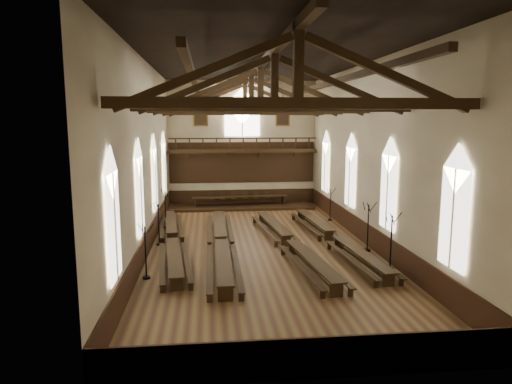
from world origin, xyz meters
TOP-DOWN VIEW (x-y plane):
  - ground at (0.00, 0.00)m, footprint 26.00×26.00m
  - room_walls at (0.00, 0.00)m, footprint 26.00×26.00m
  - wainscot_band at (0.00, 0.00)m, footprint 12.00×26.00m
  - side_windows at (-0.00, -0.00)m, footprint 11.85×19.80m
  - end_window at (0.00, 12.90)m, footprint 2.80×0.12m
  - minstrels_gallery at (0.00, 12.66)m, footprint 11.80×1.24m
  - portraits at (0.00, 12.90)m, footprint 7.75×0.09m
  - roof_trusses at (0.00, -0.00)m, footprint 11.70×25.70m
  - refectory_row_a at (-4.82, 0.41)m, footprint 2.01×13.85m
  - refectory_row_b at (-2.16, -0.61)m, footprint 1.53×14.28m
  - refectory_row_c at (1.48, -0.82)m, footprint 2.04×14.02m
  - refectory_row_d at (4.11, -0.01)m, footprint 1.85×13.82m
  - dais at (-0.30, 11.40)m, footprint 11.40×3.04m
  - high_table at (-0.30, 11.40)m, footprint 7.61×1.39m
  - high_chairs at (-0.30, 12.14)m, footprint 4.95×0.46m
  - candelabrum_left_near at (-5.55, -4.49)m, footprint 0.74×0.72m
  - candelabrum_left_mid at (-5.55, 0.97)m, footprint 0.71×0.74m
  - candelabrum_left_far at (-5.55, 5.08)m, footprint 0.71×0.77m
  - candelabrum_right_near at (5.55, -4.46)m, footprint 0.78×0.82m
  - candelabrum_right_mid at (5.55, -1.40)m, footprint 0.76×0.80m
  - candelabrum_right_far at (5.55, 6.08)m, footprint 0.67×0.69m

SIDE VIEW (x-z plane):
  - ground at x=0.00m, z-range 0.00..0.00m
  - dais at x=-0.30m, z-range 0.00..0.20m
  - refectory_row_d at x=4.11m, z-range 0.16..0.83m
  - refectory_row_a at x=-4.82m, z-range 0.16..0.84m
  - refectory_row_c at x=1.48m, z-range 0.16..0.86m
  - refectory_row_b at x=-2.16m, z-range 0.17..0.91m
  - wainscot_band at x=0.00m, z-range 0.00..1.20m
  - candelabrum_right_far at x=5.55m, z-range -0.45..1.84m
  - high_chairs at x=-0.30m, z-range 0.24..1.17m
  - candelabrum_left_mid at x=-5.55m, z-range -0.48..1.97m
  - candelabrum_left_near at x=-5.55m, z-range -0.49..2.00m
  - candelabrum_left_far at x=-5.55m, z-range -0.50..2.03m
  - high_table at x=-0.30m, z-range 0.45..1.16m
  - candelabrum_right_mid at x=5.55m, z-range -0.52..2.13m
  - candelabrum_right_near at x=5.55m, z-range -0.53..2.19m
  - side_windows at x=0.00m, z-range 1.49..5.99m
  - minstrels_gallery at x=0.00m, z-range 2.06..5.76m
  - room_walls at x=0.00m, z-range -6.54..19.46m
  - portraits at x=0.00m, z-range 6.38..7.82m
  - end_window at x=0.00m, z-range 5.32..9.12m
  - roof_trusses at x=0.00m, z-range 6.82..9.62m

